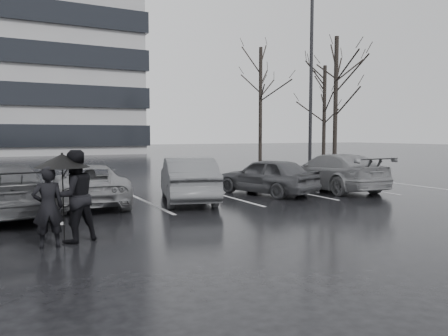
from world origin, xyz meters
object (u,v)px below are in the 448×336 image
car_main (267,176)px  car_east (332,172)px  pedestrian_right (74,196)px  tree_ne (324,115)px  tree_north (260,106)px  car_west_c (3,190)px  lamp_post (311,86)px  pedestrian_left (48,207)px  tree_east (336,103)px  car_west_b (89,185)px  car_west_a (188,179)px

car_main → car_east: (2.83, -0.18, 0.05)m
pedestrian_right → tree_ne: (19.47, 15.81, 2.60)m
pedestrian_right → tree_ne: tree_ne is taller
car_east → tree_north: bearing=-110.2°
car_west_c → lamp_post: 16.60m
pedestrian_left → pedestrian_right: bearing=-155.7°
lamp_post → tree_north: 9.15m
pedestrian_right → tree_east: tree_east is taller
car_west_c → pedestrian_right: pedestrian_right is taller
car_east → tree_east: 11.12m
pedestrian_right → lamp_post: lamp_post is taller
car_west_b → car_west_c: 2.45m
car_main → tree_east: tree_east is taller
car_west_b → car_east: car_east is taller
car_west_c → tree_ne: (20.70, 12.07, 2.82)m
tree_east → tree_ne: 4.74m
tree_ne → tree_north: tree_north is taller
car_west_a → tree_ne: bearing=-127.0°
car_west_b → pedestrian_left: pedestrian_left is taller
tree_east → car_east: bearing=-131.8°
car_west_a → tree_ne: size_ratio=0.60×
car_west_c → pedestrian_right: (1.23, -3.74, 0.23)m
car_east → tree_north: tree_north is taller
pedestrian_right → lamp_post: (13.63, 9.97, 3.77)m
tree_east → car_main: bearing=-142.0°
tree_east → car_west_b: bearing=-155.5°
pedestrian_left → tree_east: tree_east is taller
lamp_post → tree_north: bearing=75.2°
car_west_a → car_west_c: size_ratio=0.90×
car_main → lamp_post: (6.56, 5.90, 4.03)m
car_main → pedestrian_right: 8.16m
car_east → pedestrian_left: (-10.40, -4.12, 0.07)m
pedestrian_right → car_east: bearing=-176.5°
car_west_a → car_east: size_ratio=0.88×
car_west_c → tree_ne: size_ratio=0.67×
pedestrian_right → car_main: bearing=-168.1°
pedestrian_right → lamp_post: bearing=-161.8°
car_main → lamp_post: size_ratio=0.37×
lamp_post → pedestrian_right: bearing=-143.8°
tree_east → car_west_c: bearing=-156.1°
car_west_c → car_east: (11.13, 0.15, 0.02)m
pedestrian_right → car_west_a: bearing=-153.8°
pedestrian_left → tree_north: size_ratio=0.18×
pedestrian_left → car_west_a: bearing=-138.1°
car_west_b → car_east: size_ratio=0.91×
car_east → lamp_post: lamp_post is taller
pedestrian_right → tree_east: bearing=-163.1°
car_main → tree_east: 13.00m
car_west_a → tree_north: bearing=-113.4°
car_east → tree_east: bearing=-129.8°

